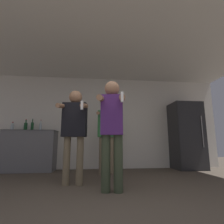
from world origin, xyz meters
The scene contains 11 objects.
wall_back centered at (0.00, 3.33, 1.27)m, with size 7.00×0.06×2.55m.
ceiling_slab centered at (0.00, 1.65, 2.57)m, with size 7.00×3.82×0.05m.
refrigerator centered at (2.41, 2.98, 0.89)m, with size 0.77×0.68×1.78m.
counter centered at (-1.69, 3.04, 0.50)m, with size 1.26×0.56×1.00m.
bottle_clear_vodka centered at (-1.87, 3.12, 1.11)m, with size 0.08×0.08×0.30m.
bottle_tall_gin centered at (-1.71, 3.12, 1.11)m, with size 0.07×0.07×0.32m.
bottle_dark_rum centered at (-1.50, 3.12, 1.11)m, with size 0.06×0.06×0.29m.
bottle_green_wine centered at (-2.20, 3.12, 1.09)m, with size 0.08×0.08×0.23m.
person_woman_foreground centered at (0.15, 0.97, 0.93)m, with size 0.44×0.49×1.62m.
person_man_side centered at (-0.45, 1.45, 0.97)m, with size 0.50×0.51×1.60m.
person_spectator_back centered at (0.18, 2.51, 1.02)m, with size 0.49×0.49×1.67m.
Camera 1 is at (-0.12, -1.59, 0.66)m, focal length 28.00 mm.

